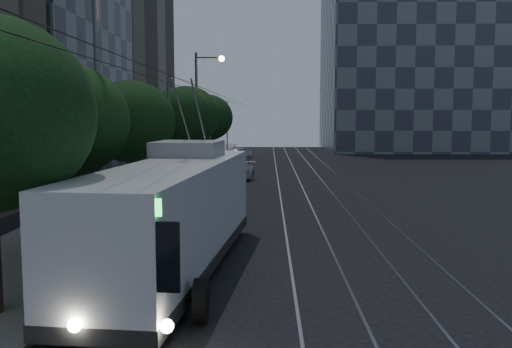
{
  "coord_description": "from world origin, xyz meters",
  "views": [
    {
      "loc": [
        -0.4,
        -18.16,
        4.53
      ],
      "look_at": [
        -0.86,
        3.37,
        2.25
      ],
      "focal_mm": 40.0,
      "sensor_mm": 36.0,
      "label": 1
    }
  ],
  "objects_px": {
    "pickup_silver": "(200,193)",
    "car_white_a": "(225,178)",
    "car_white_d": "(234,155)",
    "streetlamp_far": "(202,100)",
    "streetlamp_near": "(110,84)",
    "car_white_b": "(233,172)",
    "car_white_c": "(232,164)",
    "trolleybus": "(175,215)"
  },
  "relations": [
    {
      "from": "car_white_d",
      "to": "car_white_b",
      "type": "bearing_deg",
      "value": -62.06
    },
    {
      "from": "pickup_silver",
      "to": "car_white_d",
      "type": "relative_size",
      "value": 1.42
    },
    {
      "from": "streetlamp_far",
      "to": "car_white_a",
      "type": "bearing_deg",
      "value": -74.92
    },
    {
      "from": "pickup_silver",
      "to": "car_white_a",
      "type": "relative_size",
      "value": 1.74
    },
    {
      "from": "car_white_b",
      "to": "car_white_d",
      "type": "height_order",
      "value": "car_white_d"
    },
    {
      "from": "pickup_silver",
      "to": "car_white_a",
      "type": "bearing_deg",
      "value": 73.87
    },
    {
      "from": "streetlamp_far",
      "to": "pickup_silver",
      "type": "bearing_deg",
      "value": -83.76
    },
    {
      "from": "car_white_a",
      "to": "streetlamp_near",
      "type": "relative_size",
      "value": 0.4
    },
    {
      "from": "car_white_b",
      "to": "car_white_c",
      "type": "relative_size",
      "value": 0.96
    },
    {
      "from": "car_white_d",
      "to": "streetlamp_far",
      "type": "xyz_separation_m",
      "value": [
        -1.92,
        -8.76,
        4.77
      ]
    },
    {
      "from": "trolleybus",
      "to": "streetlamp_far",
      "type": "distance_m",
      "value": 27.65
    },
    {
      "from": "car_white_b",
      "to": "car_white_c",
      "type": "xyz_separation_m",
      "value": [
        -0.43,
        5.0,
        0.12
      ]
    },
    {
      "from": "car_white_c",
      "to": "streetlamp_near",
      "type": "height_order",
      "value": "streetlamp_near"
    },
    {
      "from": "car_white_c",
      "to": "car_white_d",
      "type": "xyz_separation_m",
      "value": [
        -0.35,
        9.28,
        -0.01
      ]
    },
    {
      "from": "car_white_c",
      "to": "car_white_d",
      "type": "height_order",
      "value": "car_white_c"
    },
    {
      "from": "trolleybus",
      "to": "streetlamp_near",
      "type": "relative_size",
      "value": 1.36
    },
    {
      "from": "car_white_a",
      "to": "car_white_c",
      "type": "relative_size",
      "value": 0.78
    },
    {
      "from": "pickup_silver",
      "to": "streetlamp_far",
      "type": "distance_m",
      "value": 17.74
    },
    {
      "from": "car_white_a",
      "to": "car_white_b",
      "type": "relative_size",
      "value": 0.81
    },
    {
      "from": "trolleybus",
      "to": "car_white_d",
      "type": "bearing_deg",
      "value": 96.25
    },
    {
      "from": "car_white_a",
      "to": "streetlamp_far",
      "type": "bearing_deg",
      "value": 93.57
    },
    {
      "from": "car_white_c",
      "to": "streetlamp_far",
      "type": "bearing_deg",
      "value": 152.52
    },
    {
      "from": "car_white_a",
      "to": "car_white_b",
      "type": "bearing_deg",
      "value": 72.21
    },
    {
      "from": "car_white_d",
      "to": "pickup_silver",
      "type": "bearing_deg",
      "value": -65.32
    },
    {
      "from": "car_white_a",
      "to": "car_white_d",
      "type": "xyz_separation_m",
      "value": [
        -0.43,
        17.48,
        0.14
      ]
    },
    {
      "from": "pickup_silver",
      "to": "car_white_c",
      "type": "bearing_deg",
      "value": 75.82
    },
    {
      "from": "car_white_d",
      "to": "trolleybus",
      "type": "bearing_deg",
      "value": -64.5
    },
    {
      "from": "car_white_c",
      "to": "car_white_d",
      "type": "relative_size",
      "value": 1.05
    },
    {
      "from": "trolleybus",
      "to": "car_white_a",
      "type": "relative_size",
      "value": 3.36
    },
    {
      "from": "pickup_silver",
      "to": "car_white_d",
      "type": "xyz_separation_m",
      "value": [
        0.06,
        25.78,
        -0.12
      ]
    },
    {
      "from": "streetlamp_near",
      "to": "trolleybus",
      "type": "bearing_deg",
      "value": -43.25
    },
    {
      "from": "car_white_b",
      "to": "car_white_c",
      "type": "bearing_deg",
      "value": 113.71
    },
    {
      "from": "car_white_a",
      "to": "streetlamp_near",
      "type": "distance_m",
      "value": 17.22
    },
    {
      "from": "trolleybus",
      "to": "streetlamp_near",
      "type": "height_order",
      "value": "streetlamp_near"
    },
    {
      "from": "trolleybus",
      "to": "car_white_a",
      "type": "bearing_deg",
      "value": 95.58
    },
    {
      "from": "streetlamp_near",
      "to": "streetlamp_far",
      "type": "bearing_deg",
      "value": 90.0
    },
    {
      "from": "car_white_b",
      "to": "streetlamp_far",
      "type": "distance_m",
      "value": 7.84
    },
    {
      "from": "streetlamp_near",
      "to": "car_white_a",
      "type": "bearing_deg",
      "value": 81.82
    },
    {
      "from": "car_white_b",
      "to": "trolleybus",
      "type": "bearing_deg",
      "value": -72.17
    },
    {
      "from": "streetlamp_near",
      "to": "streetlamp_far",
      "type": "relative_size",
      "value": 0.99
    },
    {
      "from": "car_white_c",
      "to": "streetlamp_far",
      "type": "xyz_separation_m",
      "value": [
        -2.27,
        0.52,
        4.76
      ]
    },
    {
      "from": "car_white_d",
      "to": "streetlamp_far",
      "type": "relative_size",
      "value": 0.49
    }
  ]
}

